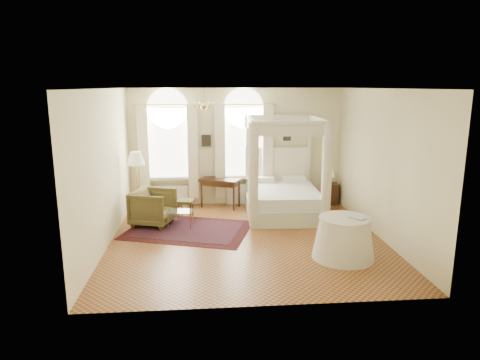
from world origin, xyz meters
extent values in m
plane|color=#9D5F2D|center=(0.00, 0.00, 0.00)|extent=(6.00, 6.00, 0.00)
plane|color=beige|center=(0.00, 3.00, 1.65)|extent=(6.00, 0.00, 6.00)
plane|color=beige|center=(0.00, -3.00, 1.65)|extent=(6.00, 0.00, 6.00)
plane|color=beige|center=(-3.00, 0.00, 1.65)|extent=(0.00, 6.00, 6.00)
plane|color=beige|center=(3.00, 0.00, 1.65)|extent=(0.00, 6.00, 6.00)
plane|color=white|center=(0.00, 0.00, 3.30)|extent=(6.00, 6.00, 0.00)
cube|color=white|center=(-1.90, 2.97, 1.80)|extent=(1.10, 0.04, 1.90)
cylinder|color=white|center=(-1.90, 2.97, 2.75)|extent=(1.10, 0.04, 1.10)
cube|color=white|center=(-1.90, 2.88, 0.81)|extent=(1.32, 0.24, 0.08)
cube|color=beige|center=(-2.57, 2.80, 1.55)|extent=(0.28, 0.14, 2.60)
cube|color=beige|center=(-1.23, 2.80, 1.55)|extent=(0.28, 0.14, 2.60)
cube|color=white|center=(-1.90, 2.90, 0.30)|extent=(1.00, 0.12, 0.58)
cube|color=white|center=(0.20, 2.97, 1.80)|extent=(1.10, 0.04, 1.90)
cylinder|color=white|center=(0.20, 2.97, 2.75)|extent=(1.10, 0.04, 1.10)
cube|color=white|center=(0.20, 2.88, 0.81)|extent=(1.32, 0.24, 0.08)
cube|color=beige|center=(-0.47, 2.80, 1.55)|extent=(0.28, 0.14, 2.60)
cube|color=beige|center=(0.87, 2.80, 1.55)|extent=(0.28, 0.14, 2.60)
cube|color=white|center=(0.20, 2.90, 0.30)|extent=(1.00, 0.12, 0.58)
cylinder|color=#B6923C|center=(-0.90, 1.20, 3.10)|extent=(0.02, 0.02, 0.40)
sphere|color=#B6923C|center=(-0.90, 1.20, 2.88)|extent=(0.16, 0.16, 0.16)
sphere|color=#FAF0C3|center=(-0.68, 1.20, 2.95)|extent=(0.07, 0.07, 0.07)
sphere|color=#FAF0C3|center=(-0.79, 1.39, 2.95)|extent=(0.07, 0.07, 0.07)
sphere|color=#FAF0C3|center=(-1.01, 1.39, 2.95)|extent=(0.07, 0.07, 0.07)
sphere|color=#FAF0C3|center=(-1.12, 1.20, 2.95)|extent=(0.07, 0.07, 0.07)
sphere|color=#FAF0C3|center=(-1.01, 1.01, 2.95)|extent=(0.07, 0.07, 0.07)
sphere|color=#FAF0C3|center=(-0.79, 1.01, 2.95)|extent=(0.07, 0.07, 0.07)
cube|color=black|center=(-0.85, 2.97, 1.85)|extent=(0.26, 0.03, 0.32)
cube|color=black|center=(1.45, 2.97, 1.95)|extent=(0.22, 0.03, 0.26)
cube|color=beige|center=(1.14, 1.75, 0.20)|extent=(1.96, 2.38, 0.40)
cube|color=silver|center=(1.14, 1.75, 0.55)|extent=(1.85, 2.27, 0.31)
cube|color=beige|center=(1.18, 2.86, 0.99)|extent=(1.87, 0.16, 1.32)
cube|color=beige|center=(0.31, 2.87, 1.26)|extent=(0.10, 0.10, 2.52)
cube|color=beige|center=(2.05, 2.80, 1.26)|extent=(0.10, 0.10, 2.52)
cube|color=beige|center=(0.22, 0.70, 1.26)|extent=(0.10, 0.10, 2.52)
cube|color=beige|center=(1.96, 0.63, 1.26)|extent=(0.10, 0.10, 2.52)
cube|color=beige|center=(1.18, 2.83, 2.52)|extent=(1.87, 0.16, 0.09)
cube|color=beige|center=(1.09, 0.66, 2.52)|extent=(1.87, 0.16, 0.09)
cube|color=beige|center=(0.27, 1.78, 2.52)|extent=(0.18, 2.31, 0.09)
cube|color=beige|center=(2.00, 1.71, 2.52)|extent=(0.18, 2.31, 0.09)
cube|color=beige|center=(1.18, 2.83, 2.37)|extent=(1.93, 0.12, 0.31)
cube|color=beige|center=(1.09, 0.66, 2.37)|extent=(1.93, 0.12, 0.31)
cube|color=beige|center=(0.27, 1.78, 2.37)|extent=(0.14, 2.37, 0.31)
cube|color=beige|center=(2.00, 1.71, 2.37)|extent=(0.14, 2.37, 0.31)
cylinder|color=beige|center=(0.22, 0.70, 1.37)|extent=(0.24, 0.24, 2.31)
cylinder|color=beige|center=(1.96, 0.63, 1.37)|extent=(0.24, 0.24, 2.31)
cube|color=#3B2410|center=(2.70, 2.70, 0.30)|extent=(0.47, 0.43, 0.61)
cylinder|color=#B6923C|center=(2.64, 2.69, 0.72)|extent=(0.13, 0.13, 0.22)
cone|color=#FAF0C3|center=(2.64, 2.69, 0.93)|extent=(0.31, 0.31, 0.24)
cube|color=#3B2410|center=(-0.48, 2.63, 0.79)|extent=(1.23, 0.98, 0.07)
cube|color=#3B2410|center=(-0.48, 2.63, 0.69)|extent=(1.09, 0.83, 0.11)
cylinder|color=#3B2410|center=(-0.83, 3.03, 0.38)|extent=(0.05, 0.05, 0.77)
cylinder|color=#3B2410|center=(0.05, 2.62, 0.38)|extent=(0.05, 0.05, 0.77)
cylinder|color=#3B2410|center=(-1.01, 2.63, 0.38)|extent=(0.05, 0.05, 0.77)
cylinder|color=#3B2410|center=(-0.13, 2.23, 0.38)|extent=(0.05, 0.05, 0.77)
imported|color=black|center=(-0.76, 2.57, 0.83)|extent=(0.36, 0.28, 0.02)
cube|color=#4D4421|center=(-1.42, 1.74, 0.43)|extent=(0.47, 0.47, 0.08)
cylinder|color=#3B2410|center=(-1.59, 1.62, 0.19)|extent=(0.04, 0.04, 0.39)
cylinder|color=#3B2410|center=(-1.29, 1.57, 0.19)|extent=(0.04, 0.04, 0.39)
cylinder|color=#3B2410|center=(-1.54, 1.92, 0.19)|extent=(0.04, 0.04, 0.39)
cylinder|color=#3B2410|center=(-1.24, 1.87, 0.19)|extent=(0.04, 0.04, 0.39)
imported|color=#4C4320|center=(-2.19, 1.21, 0.44)|extent=(1.19, 1.17, 0.87)
cube|color=silver|center=(-1.52, 0.91, 0.41)|extent=(0.66, 0.50, 0.02)
cylinder|color=#B6923C|center=(-1.80, 0.77, 0.20)|extent=(0.02, 0.02, 0.41)
cylinder|color=#B6923C|center=(-1.28, 0.71, 0.20)|extent=(0.02, 0.02, 0.41)
cylinder|color=#B6923C|center=(-1.76, 1.12, 0.20)|extent=(0.02, 0.02, 0.41)
cylinder|color=#B6923C|center=(-1.24, 1.05, 0.20)|extent=(0.02, 0.02, 0.41)
cylinder|color=#B6923C|center=(-2.63, 1.75, 0.02)|extent=(0.30, 0.30, 0.03)
cylinder|color=#B6923C|center=(-2.63, 1.75, 0.76)|extent=(0.04, 0.04, 1.52)
cone|color=#FAF0C3|center=(-2.63, 1.75, 1.57)|extent=(0.45, 0.45, 0.33)
cube|color=#400F11|center=(-1.32, 0.71, 0.00)|extent=(3.30, 2.78, 0.01)
cube|color=black|center=(-1.32, 0.71, 0.01)|extent=(2.74, 2.23, 0.01)
cone|color=silver|center=(1.80, -1.23, 0.39)|extent=(1.22, 1.22, 0.79)
cylinder|color=silver|center=(1.80, -1.23, 0.81)|extent=(1.00, 1.00, 0.04)
imported|color=black|center=(1.95, -1.36, 0.85)|extent=(0.35, 0.36, 0.03)
camera|label=1|loc=(-0.92, -9.03, 3.36)|focal=32.00mm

